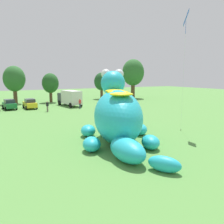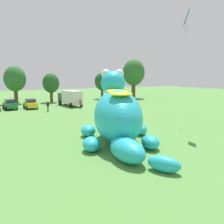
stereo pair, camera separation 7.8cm
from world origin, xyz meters
name	(u,v)px [view 2 (the right image)]	position (x,y,z in m)	size (l,w,h in m)	color
ground_plane	(110,142)	(0.00, 0.00, 0.00)	(160.00, 160.00, 0.00)	#568E42
giant_inflatable_creature	(118,116)	(0.57, -0.30, 2.34)	(8.17, 12.81, 6.39)	#23B2C6
car_green	(10,104)	(-5.73, 25.85, 0.86)	(2.23, 4.24, 1.72)	#1E7238
car_yellow	(30,104)	(-2.49, 25.05, 0.86)	(2.08, 4.17, 1.72)	yellow
box_truck	(70,98)	(4.84, 25.10, 1.60)	(3.14, 6.63, 2.95)	#333842
tree_mid_left	(15,79)	(-3.79, 34.11, 5.06)	(4.36, 4.36, 7.74)	brown
tree_centre_left	(51,83)	(3.24, 32.97, 4.11)	(3.54, 3.54, 6.28)	brown
tree_centre	(102,82)	(16.30, 34.47, 4.25)	(3.66, 3.66, 6.50)	brown
tree_centre_right	(134,73)	(24.24, 32.31, 6.46)	(5.57, 5.57, 9.88)	brown
spectator_near_inflatable	(80,104)	(5.31, 21.00, 0.85)	(0.38, 0.26, 1.71)	#2D334C
spectator_mid_field	(48,106)	(-0.62, 20.10, 0.85)	(0.38, 0.26, 1.71)	#726656
tethered_flying_kite	(186,20)	(8.56, 0.13, 11.12)	(1.13, 1.13, 12.08)	brown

